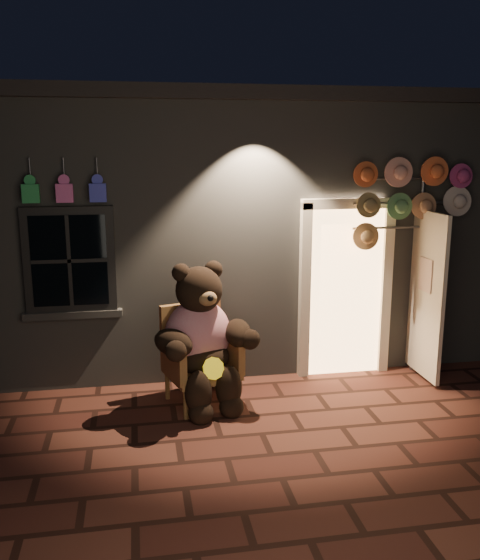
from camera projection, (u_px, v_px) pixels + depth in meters
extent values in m
plane|color=#572C21|center=(262.00, 434.00, 5.89)|extent=(60.00, 60.00, 0.00)
cube|color=slate|center=(210.00, 220.00, 9.37)|extent=(7.00, 5.00, 3.30)
cube|color=black|center=(208.00, 107.00, 8.98)|extent=(7.30, 5.30, 0.16)
cube|color=black|center=(70.00, 260.00, 6.62)|extent=(1.00, 0.10, 1.20)
cube|color=black|center=(70.00, 261.00, 6.59)|extent=(0.82, 0.06, 1.02)
cube|color=slate|center=(73.00, 314.00, 6.76)|extent=(1.10, 0.14, 0.08)
cube|color=#FFBC72|center=(344.00, 291.00, 7.31)|extent=(0.92, 0.10, 2.10)
cube|color=beige|center=(305.00, 293.00, 7.18)|extent=(0.12, 0.12, 2.20)
cube|color=beige|center=(385.00, 290.00, 7.36)|extent=(0.12, 0.12, 2.20)
cube|color=beige|center=(349.00, 204.00, 7.03)|extent=(1.16, 0.12, 0.12)
cube|color=beige|center=(427.00, 295.00, 7.10)|extent=(0.05, 0.80, 2.00)
cube|color=#258A46|center=(31.00, 194.00, 6.32)|extent=(0.18, 0.07, 0.20)
cylinder|color=#59595E|center=(30.00, 170.00, 6.32)|extent=(0.02, 0.02, 0.25)
cube|color=#CA539C|center=(65.00, 193.00, 6.38)|extent=(0.18, 0.07, 0.20)
cylinder|color=#59595E|center=(64.00, 169.00, 6.38)|extent=(0.02, 0.02, 0.25)
cube|color=#353BB9|center=(98.00, 193.00, 6.44)|extent=(0.18, 0.07, 0.20)
cylinder|color=#59595E|center=(97.00, 169.00, 6.44)|extent=(0.02, 0.02, 0.25)
cube|color=olive|center=(202.00, 371.00, 6.51)|extent=(0.87, 0.83, 0.10)
cube|color=olive|center=(191.00, 333.00, 6.70)|extent=(0.70, 0.28, 0.71)
cube|color=olive|center=(173.00, 359.00, 6.30)|extent=(0.25, 0.61, 0.41)
cube|color=olive|center=(230.00, 350.00, 6.59)|extent=(0.25, 0.61, 0.41)
cylinder|color=olive|center=(186.00, 404.00, 6.18)|extent=(0.05, 0.05, 0.32)
cylinder|color=olive|center=(238.00, 394.00, 6.44)|extent=(0.05, 0.05, 0.32)
cylinder|color=olive|center=(167.00, 385.00, 6.67)|extent=(0.05, 0.05, 0.32)
cylinder|color=olive|center=(216.00, 376.00, 6.94)|extent=(0.05, 0.05, 0.32)
ellipsoid|color=#AC1232|center=(198.00, 334.00, 6.47)|extent=(0.88, 0.78, 0.78)
ellipsoid|color=black|center=(201.00, 357.00, 6.44)|extent=(0.73, 0.67, 0.37)
sphere|color=black|center=(199.00, 290.00, 6.31)|extent=(0.62, 0.62, 0.50)
sphere|color=black|center=(181.00, 273.00, 6.21)|extent=(0.20, 0.20, 0.20)
sphere|color=black|center=(213.00, 270.00, 6.37)|extent=(0.20, 0.20, 0.20)
ellipsoid|color=olive|center=(208.00, 299.00, 6.12)|extent=(0.23, 0.19, 0.16)
ellipsoid|color=black|center=(173.00, 343.00, 6.09)|extent=(0.53, 0.58, 0.28)
ellipsoid|color=black|center=(238.00, 333.00, 6.41)|extent=(0.32, 0.53, 0.28)
ellipsoid|color=black|center=(198.00, 393.00, 6.14)|extent=(0.28, 0.28, 0.48)
ellipsoid|color=black|center=(229.00, 387.00, 6.29)|extent=(0.28, 0.28, 0.48)
sphere|color=black|center=(201.00, 413.00, 6.12)|extent=(0.26, 0.26, 0.26)
sphere|color=black|center=(231.00, 407.00, 6.27)|extent=(0.26, 0.26, 0.26)
cylinder|color=yellow|center=(213.00, 368.00, 6.16)|extent=(0.26, 0.16, 0.23)
cylinder|color=#59595E|center=(417.00, 270.00, 7.31)|extent=(0.04, 0.04, 2.62)
cylinder|color=#59595E|center=(402.00, 179.00, 7.00)|extent=(1.16, 0.03, 0.03)
cylinder|color=#59595E|center=(400.00, 203.00, 7.06)|extent=(1.16, 0.03, 0.03)
cylinder|color=#59595E|center=(399.00, 227.00, 7.12)|extent=(1.16, 0.03, 0.03)
cylinder|color=#BB532A|center=(367.00, 175.00, 6.85)|extent=(0.33, 0.11, 0.33)
cylinder|color=#E29B88|center=(399.00, 175.00, 6.89)|extent=(0.33, 0.11, 0.33)
cylinder|color=orange|center=(431.00, 175.00, 6.92)|extent=(0.33, 0.11, 0.33)
cylinder|color=#BD3A7E|center=(459.00, 174.00, 7.05)|extent=(0.33, 0.11, 0.33)
cylinder|color=olive|center=(366.00, 205.00, 6.89)|extent=(0.33, 0.11, 0.33)
cylinder|color=#548E57|center=(399.00, 204.00, 6.93)|extent=(0.33, 0.11, 0.33)
cylinder|color=tan|center=(427.00, 203.00, 7.06)|extent=(0.33, 0.11, 0.33)
cylinder|color=beige|center=(458.00, 203.00, 7.09)|extent=(0.33, 0.11, 0.33)
cylinder|color=tan|center=(366.00, 234.00, 6.94)|extent=(0.33, 0.11, 0.33)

